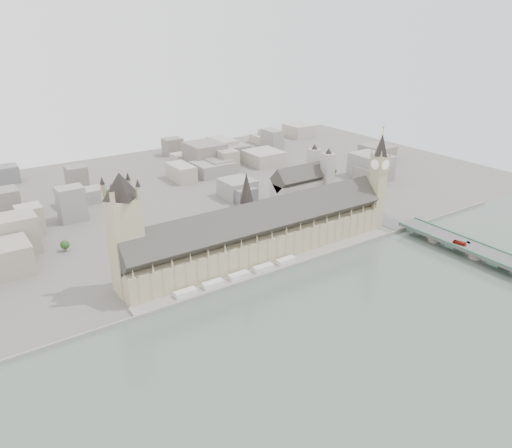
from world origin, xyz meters
TOP-DOWN VIEW (x-y plane):
  - ground at (0.00, 0.00)m, footprint 900.00×900.00m
  - river_thames at (0.00, -165.00)m, footprint 600.00×600.00m
  - embankment_wall at (0.00, -15.00)m, footprint 600.00×1.50m
  - river_terrace at (0.00, -7.50)m, footprint 270.00×15.00m
  - terrace_tents at (-40.00, -7.00)m, footprint 118.00×7.00m
  - palace_of_westminster at (0.00, 19.70)m, footprint 265.00×40.73m
  - elizabeth_tower at (138.00, 8.00)m, footprint 17.00×17.00m
  - victoria_tower at (-122.00, 26.00)m, footprint 30.00×30.00m
  - central_tower at (-10.00, 26.00)m, footprint 13.00×13.00m
  - westminster_bridge at (162.00, -87.50)m, footprint 25.00×325.00m
  - westminster_abbey at (110.92, 95.00)m, footprint 68.00×36.00m
  - city_skyline_inland at (0.00, 245.00)m, footprint 720.00×360.00m
  - park_trees at (-10.00, 60.00)m, footprint 110.00×30.00m
  - red_bus_north at (155.31, -81.29)m, footprint 6.12×12.21m
  - car_silver at (165.53, -84.07)m, footprint 2.47×4.18m
  - car_approach at (168.94, 37.57)m, footprint 2.86×5.21m

SIDE VIEW (x-z plane):
  - ground at x=0.00m, z-range 0.00..0.00m
  - river_thames at x=0.00m, z-range 0.00..0.00m
  - river_terrace at x=0.00m, z-range 0.00..2.00m
  - embankment_wall at x=0.00m, z-range 0.00..3.00m
  - terrace_tents at x=-40.00m, z-range 2.00..6.00m
  - westminster_bridge at x=162.00m, z-range 0.00..10.25m
  - park_trees at x=-10.00m, z-range 0.00..15.00m
  - car_silver at x=165.53m, z-range 10.25..11.55m
  - car_approach at x=168.94m, z-range 10.25..11.68m
  - red_bus_north at x=155.31m, z-range 10.25..13.57m
  - city_skyline_inland at x=0.00m, z-range 0.00..38.00m
  - palace_of_westminster at x=0.00m, z-range -5.02..50.43m
  - westminster_abbey at x=110.92m, z-range -6.92..57.08m
  - victoria_tower at x=-122.00m, z-range 5.20..105.20m
  - central_tower at x=-10.00m, z-range 33.92..81.92m
  - elizabeth_tower at x=138.00m, z-range 4.34..111.84m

